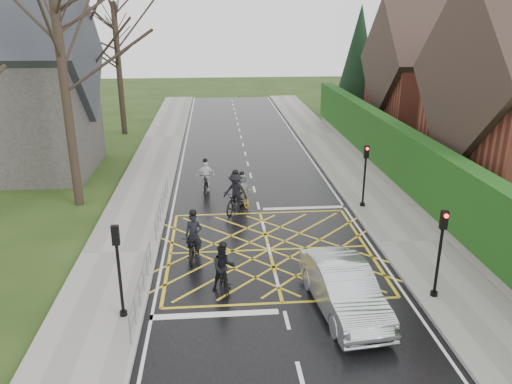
{
  "coord_description": "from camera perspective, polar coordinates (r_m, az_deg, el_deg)",
  "views": [
    {
      "loc": [
        -2.1,
        -18.26,
        9.04
      ],
      "look_at": [
        -0.25,
        3.43,
        1.3
      ],
      "focal_mm": 35.0,
      "sensor_mm": 36.0,
      "label": 1
    }
  ],
  "objects": [
    {
      "name": "church",
      "position": [
        32.6,
        -25.83,
        10.42
      ],
      "size": [
        8.8,
        7.8,
        11.0
      ],
      "color": "#2D2B28",
      "rests_on": "ground"
    },
    {
      "name": "tree_mid",
      "position": [
        33.21,
        -19.63,
        17.81
      ],
      "size": [
        10.08,
        10.08,
        12.48
      ],
      "color": "black",
      "rests_on": "ground"
    },
    {
      "name": "cyclist_lead",
      "position": [
        25.03,
        -1.6,
        -0.14
      ],
      "size": [
        1.13,
        1.89,
        1.74
      ],
      "rotation": [
        0.0,
        0.0,
        0.3
      ],
      "color": "#C69218",
      "rests_on": "ground"
    },
    {
      "name": "cyclist_mid",
      "position": [
        24.18,
        -2.33,
        -0.46
      ],
      "size": [
        1.58,
        2.27,
        2.09
      ],
      "rotation": [
        0.0,
        0.0,
        -0.43
      ],
      "color": "black",
      "rests_on": "ground"
    },
    {
      "name": "cyclist_front",
      "position": [
        27.07,
        -5.77,
        1.48
      ],
      "size": [
        1.02,
        1.88,
        1.84
      ],
      "rotation": [
        0.0,
        0.0,
        -0.09
      ],
      "color": "black",
      "rests_on": "ground"
    },
    {
      "name": "sidewalk_right",
      "position": [
        21.89,
        17.4,
        -5.56
      ],
      "size": [
        3.0,
        80.0,
        0.15
      ],
      "primitive_type": "cube",
      "color": "gray",
      "rests_on": "ground"
    },
    {
      "name": "traffic_light_ne",
      "position": [
        24.71,
        12.3,
        1.74
      ],
      "size": [
        0.24,
        0.31,
        3.21
      ],
      "rotation": [
        0.0,
        0.0,
        3.14
      ],
      "color": "black",
      "rests_on": "ground"
    },
    {
      "name": "cyclist_rear",
      "position": [
        19.74,
        -7.1,
        -5.72
      ],
      "size": [
        0.94,
        2.14,
        2.01
      ],
      "rotation": [
        0.0,
        0.0,
        -0.11
      ],
      "color": "black",
      "rests_on": "ground"
    },
    {
      "name": "conifer",
      "position": [
        46.26,
        11.61,
        14.17
      ],
      "size": [
        4.6,
        4.6,
        10.0
      ],
      "color": "black",
      "rests_on": "ground"
    },
    {
      "name": "tree_far",
      "position": [
        40.93,
        -15.66,
        16.3
      ],
      "size": [
        8.4,
        8.4,
        10.4
      ],
      "color": "black",
      "rests_on": "ground"
    },
    {
      "name": "tree_near",
      "position": [
        25.24,
        -21.59,
        15.72
      ],
      "size": [
        9.24,
        9.24,
        11.44
      ],
      "color": "black",
      "rests_on": "ground"
    },
    {
      "name": "cyclist_back",
      "position": [
        17.4,
        -3.73,
        -9.14
      ],
      "size": [
        0.91,
        1.89,
        1.83
      ],
      "rotation": [
        0.0,
        0.0,
        0.16
      ],
      "color": "black",
      "rests_on": "ground"
    },
    {
      "name": "car",
      "position": [
        16.48,
        10.01,
        -10.81
      ],
      "size": [
        2.16,
        4.93,
        1.58
      ],
      "primitive_type": "imported",
      "rotation": [
        0.0,
        0.0,
        0.1
      ],
      "color": "#BABEC2",
      "rests_on": "ground"
    },
    {
      "name": "sidewalk_left",
      "position": [
        20.71,
        -15.34,
        -6.83
      ],
      "size": [
        3.0,
        80.0,
        0.15
      ],
      "primitive_type": "cube",
      "color": "gray",
      "rests_on": "ground"
    },
    {
      "name": "railing_north",
      "position": [
        23.87,
        -10.71,
        -1.01
      ],
      "size": [
        0.05,
        6.04,
        1.03
      ],
      "color": "slate",
      "rests_on": "ground"
    },
    {
      "name": "road",
      "position": [
        20.48,
        1.52,
        -6.61
      ],
      "size": [
        9.0,
        80.0,
        0.01
      ],
      "primitive_type": "cube",
      "color": "black",
      "rests_on": "ground"
    },
    {
      "name": "house_far",
      "position": [
        40.26,
        20.34,
        11.72
      ],
      "size": [
        9.8,
        8.8,
        10.3
      ],
      "color": "brown",
      "rests_on": "ground"
    },
    {
      "name": "stone_wall",
      "position": [
        27.58,
        16.31,
        0.4
      ],
      "size": [
        0.5,
        38.0,
        0.7
      ],
      "primitive_type": "cube",
      "color": "slate",
      "rests_on": "ground"
    },
    {
      "name": "traffic_light_se",
      "position": [
        17.43,
        20.21,
        -6.77
      ],
      "size": [
        0.24,
        0.31,
        3.21
      ],
      "rotation": [
        0.0,
        0.0,
        3.14
      ],
      "color": "black",
      "rests_on": "ground"
    },
    {
      "name": "ground",
      "position": [
        20.48,
        1.52,
        -6.63
      ],
      "size": [
        120.0,
        120.0,
        0.0
      ],
      "primitive_type": "plane",
      "color": "#203110",
      "rests_on": "ground"
    },
    {
      "name": "railing_south",
      "position": [
        17.1,
        -13.02,
        -9.86
      ],
      "size": [
        0.05,
        5.04,
        1.03
      ],
      "color": "slate",
      "rests_on": "ground"
    },
    {
      "name": "traffic_light_sw",
      "position": [
        15.9,
        -15.35,
        -8.84
      ],
      "size": [
        0.24,
        0.31,
        3.21
      ],
      "color": "black",
      "rests_on": "ground"
    },
    {
      "name": "hedge",
      "position": [
        27.08,
        16.66,
        3.9
      ],
      "size": [
        0.9,
        38.0,
        2.8
      ],
      "primitive_type": "cube",
      "color": "#163D10",
      "rests_on": "stone_wall"
    }
  ]
}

